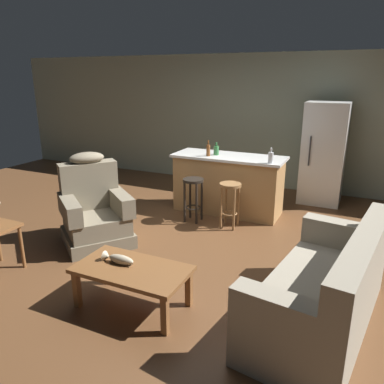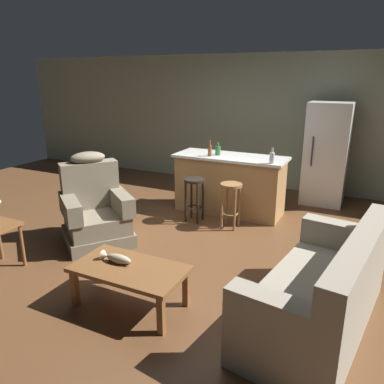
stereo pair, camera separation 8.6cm
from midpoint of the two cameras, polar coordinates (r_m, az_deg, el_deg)
ground_plane at (r=5.16m, az=-0.28°, el=-7.64°), size 12.00×12.00×0.00m
back_wall at (r=7.67m, az=9.96°, el=10.49°), size 12.00×0.05×2.60m
coffee_table at (r=3.73m, az=-9.77°, el=-12.04°), size 1.10×0.60×0.42m
fish_figurine at (r=3.79m, az=-11.82°, el=-9.97°), size 0.34×0.10×0.10m
couch at (r=3.63m, az=19.11°, el=-14.11°), size 1.11×2.00×0.94m
recliner_near_lamp at (r=5.22m, az=-15.08°, el=-2.93°), size 1.18×1.18×1.20m
kitchen_island at (r=6.16m, az=5.11°, el=1.25°), size 1.80×0.70×0.95m
bar_stool_left at (r=5.73m, az=-0.24°, el=0.01°), size 0.32×0.32×0.68m
bar_stool_right at (r=5.52m, az=5.37°, el=-0.77°), size 0.32×0.32×0.68m
refrigerator at (r=6.93m, az=19.09°, el=5.58°), size 0.70×0.69×1.76m
bottle_tall_green at (r=6.08m, az=3.31°, el=6.38°), size 0.09×0.09×0.20m
bottle_short_amber at (r=5.58m, az=11.47°, el=5.18°), size 0.07×0.07×0.23m
bottle_wine_dark at (r=5.98m, az=2.08°, el=6.41°), size 0.06×0.06×0.26m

